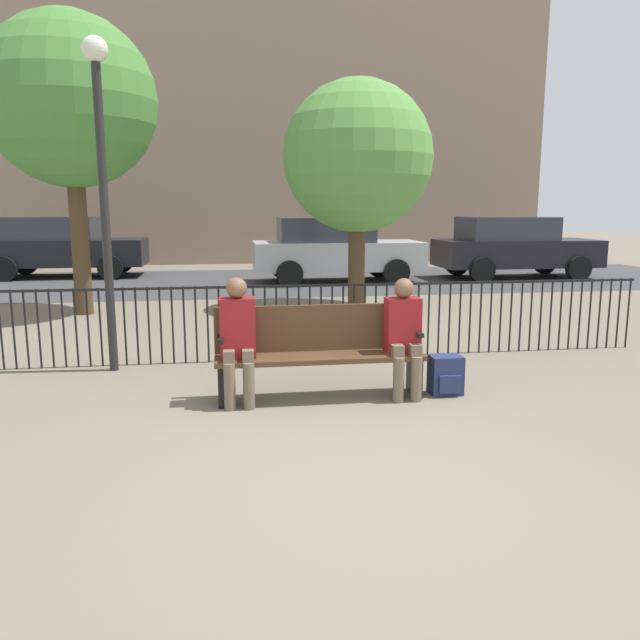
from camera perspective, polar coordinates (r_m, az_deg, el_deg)
ground_plane at (r=4.44m, az=4.00°, el=-14.99°), size 80.00×80.00×0.00m
park_bench at (r=6.25m, az=-0.11°, el=-2.55°), size 2.07×0.45×0.92m
seated_person_0 at (r=6.02m, az=-7.53°, el=-1.35°), size 0.34×0.39×1.23m
seated_person_1 at (r=6.26m, az=7.66°, el=-1.06°), size 0.34×0.39×1.20m
backpack at (r=6.52m, az=11.43°, el=-4.98°), size 0.32×0.28×0.40m
fence_railing at (r=7.76m, az=-1.92°, el=0.42°), size 9.01×0.03×0.95m
tree_0 at (r=11.74m, az=3.46°, el=14.62°), size 2.75×2.75×4.16m
tree_1 at (r=11.88m, az=-21.86°, el=17.99°), size 2.89×2.89×5.09m
lamp_post at (r=7.52m, az=-19.37°, el=13.95°), size 0.28×0.28×3.70m
street_surface at (r=16.05m, az=-5.28°, el=3.56°), size 24.00×6.00×0.01m
parked_car_0 at (r=18.26m, az=-22.58°, el=6.28°), size 4.20×1.94×1.62m
parked_car_1 at (r=15.76m, az=1.28°, el=6.54°), size 4.20×1.94×1.62m
parked_car_2 at (r=17.42m, az=17.26°, el=6.44°), size 4.20×1.94×1.62m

